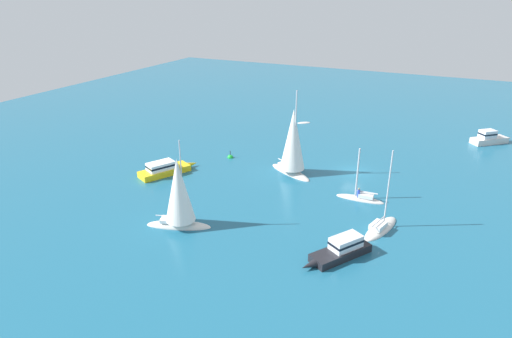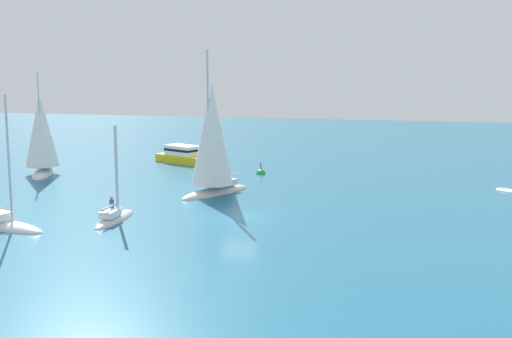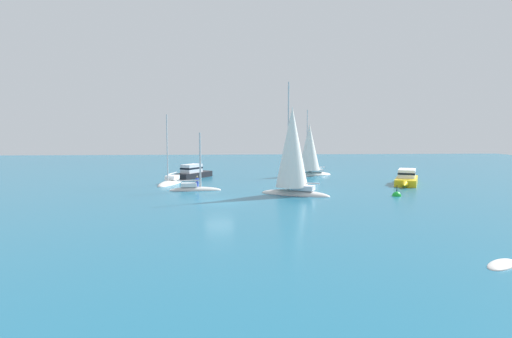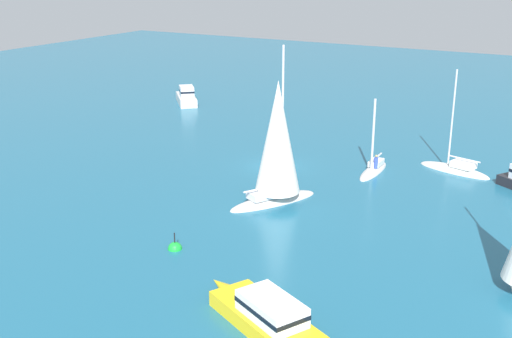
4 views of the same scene
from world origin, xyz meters
name	(u,v)px [view 4 (image 4 of 4)]	position (x,y,z in m)	size (l,w,h in m)	color
ground_plane	(275,166)	(0.00, 0.00, 0.00)	(160.00, 160.00, 0.00)	#1E607F
sloop	(455,170)	(-6.36, 13.97, 0.14)	(3.35, 6.59, 9.08)	silver
sailboat	(277,147)	(7.43, 4.12, 4.23)	(7.41, 5.07, 12.05)	silver
sailboat_1	(374,169)	(-2.85, 7.98, 0.20)	(5.73, 1.45, 6.80)	silver
motor_cruiser	(266,314)	(22.92, 11.71, 0.75)	(5.26, 8.34, 1.83)	yellow
powerboat	(186,96)	(-17.03, -21.50, 0.84)	(6.54, 6.06, 2.26)	silver
channel_buoy	(175,249)	(17.85, 2.48, 0.00)	(0.90, 0.90, 1.54)	green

